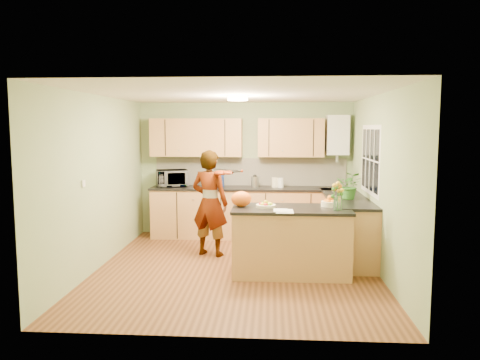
{
  "coord_description": "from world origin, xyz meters",
  "views": [
    {
      "loc": [
        0.5,
        -6.58,
        2.04
      ],
      "look_at": [
        0.02,
        0.5,
        1.24
      ],
      "focal_mm": 35.0,
      "sensor_mm": 36.0,
      "label": 1
    }
  ],
  "objects": [
    {
      "name": "right_counter",
      "position": [
        1.7,
        0.85,
        0.47
      ],
      "size": [
        0.62,
        2.24,
        0.94
      ],
      "color": "#AD7345",
      "rests_on": "floor"
    },
    {
      "name": "papers",
      "position": [
        0.68,
        -0.47,
        0.94
      ],
      "size": [
        0.23,
        0.31,
        0.01
      ],
      "primitive_type": "cube",
      "color": "white",
      "rests_on": "peninsula_island"
    },
    {
      "name": "kettle",
      "position": [
        0.2,
        1.96,
        1.05
      ],
      "size": [
        0.14,
        0.14,
        0.27
      ],
      "rotation": [
        0.0,
        0.0,
        -0.41
      ],
      "color": "#ACACB1",
      "rests_on": "back_counter"
    },
    {
      "name": "violin",
      "position": [
        -0.27,
        0.48,
        1.35
      ],
      "size": [
        0.6,
        0.52,
        0.15
      ],
      "primitive_type": null,
      "rotation": [
        0.17,
        0.0,
        -0.61
      ],
      "color": "#521505",
      "rests_on": "violinist"
    },
    {
      "name": "jar_cream",
      "position": [
        0.56,
        1.99,
        1.03
      ],
      "size": [
        0.14,
        0.14,
        0.18
      ],
      "primitive_type": "cylinder",
      "rotation": [
        0.0,
        0.0,
        0.17
      ],
      "color": "#F6EAC4",
      "rests_on": "back_counter"
    },
    {
      "name": "wall_front",
      "position": [
        0.0,
        -2.25,
        1.25
      ],
      "size": [
        4.0,
        0.02,
        2.5
      ],
      "primitive_type": "cube",
      "color": "#8BA575",
      "rests_on": "floor"
    },
    {
      "name": "boiler",
      "position": [
        1.7,
        2.09,
        1.9
      ],
      "size": [
        0.4,
        0.3,
        0.86
      ],
      "color": "white",
      "rests_on": "wall_back"
    },
    {
      "name": "back_counter",
      "position": [
        0.1,
        1.95,
        0.47
      ],
      "size": [
        3.64,
        0.62,
        0.94
      ],
      "color": "#AD7345",
      "rests_on": "floor"
    },
    {
      "name": "blue_box",
      "position": [
        -0.56,
        1.94,
        1.07
      ],
      "size": [
        0.37,
        0.31,
        0.26
      ],
      "primitive_type": "cube",
      "rotation": [
        0.0,
        0.0,
        -0.26
      ],
      "color": "#203D97",
      "rests_on": "back_counter"
    },
    {
      "name": "splashback",
      "position": [
        0.1,
        2.23,
        1.2
      ],
      "size": [
        3.6,
        0.02,
        0.52
      ],
      "primitive_type": "cube",
      "color": "white",
      "rests_on": "back_counter"
    },
    {
      "name": "violinist",
      "position": [
        -0.47,
        0.7,
        0.84
      ],
      "size": [
        0.72,
        0.59,
        1.69
      ],
      "primitive_type": "imported",
      "rotation": [
        0.0,
        0.0,
        2.79
      ],
      "color": "#DAA285",
      "rests_on": "floor"
    },
    {
      "name": "light_switch",
      "position": [
        -1.99,
        -0.6,
        1.3
      ],
      "size": [
        0.02,
        0.09,
        0.09
      ],
      "primitive_type": "cube",
      "color": "white",
      "rests_on": "wall_left"
    },
    {
      "name": "peninsula_island",
      "position": [
        0.78,
        -0.17,
        0.47
      ],
      "size": [
        1.63,
        0.83,
        0.93
      ],
      "color": "#AD7345",
      "rests_on": "floor"
    },
    {
      "name": "fruit_dish",
      "position": [
        0.43,
        -0.17,
        0.97
      ],
      "size": [
        0.27,
        0.27,
        0.1
      ],
      "color": "#F6EAC4",
      "rests_on": "peninsula_island"
    },
    {
      "name": "ceiling_lamp",
      "position": [
        0.0,
        0.3,
        2.46
      ],
      "size": [
        0.3,
        0.3,
        0.07
      ],
      "color": "#FFEABF",
      "rests_on": "ceiling"
    },
    {
      "name": "jar_white",
      "position": [
        0.67,
        1.96,
        1.03
      ],
      "size": [
        0.12,
        0.12,
        0.18
      ],
      "primitive_type": "cylinder",
      "rotation": [
        0.0,
        0.0,
        -0.02
      ],
      "color": "white",
      "rests_on": "back_counter"
    },
    {
      "name": "flower_vase",
      "position": [
        1.38,
        -0.35,
        1.22
      ],
      "size": [
        0.23,
        0.23,
        0.43
      ],
      "rotation": [
        0.0,
        0.0,
        0.39
      ],
      "color": "silver",
      "rests_on": "peninsula_island"
    },
    {
      "name": "window_right",
      "position": [
        1.99,
        0.6,
        1.55
      ],
      "size": [
        0.01,
        1.3,
        1.05
      ],
      "color": "white",
      "rests_on": "wall_right"
    },
    {
      "name": "microwave",
      "position": [
        -1.35,
        1.98,
        1.09
      ],
      "size": [
        0.65,
        0.55,
        0.31
      ],
      "primitive_type": "imported",
      "rotation": [
        0.0,
        0.0,
        0.35
      ],
      "color": "white",
      "rests_on": "back_counter"
    },
    {
      "name": "floor",
      "position": [
        0.0,
        0.0,
        0.0
      ],
      "size": [
        4.5,
        4.5,
        0.0
      ],
      "primitive_type": "plane",
      "color": "#573019",
      "rests_on": "ground"
    },
    {
      "name": "orange_bag",
      "position": [
        0.08,
        -0.12,
        1.04
      ],
      "size": [
        0.3,
        0.25,
        0.22
      ],
      "primitive_type": "ellipsoid",
      "rotation": [
        0.0,
        0.0,
        0.04
      ],
      "color": "orange",
      "rests_on": "peninsula_island"
    },
    {
      "name": "potted_plant",
      "position": [
        1.7,
        0.61,
        1.15
      ],
      "size": [
        0.47,
        0.44,
        0.42
      ],
      "primitive_type": "imported",
      "rotation": [
        0.0,
        0.0,
        -0.34
      ],
      "color": "#387C29",
      "rests_on": "right_counter"
    },
    {
      "name": "ceiling",
      "position": [
        0.0,
        0.0,
        2.5
      ],
      "size": [
        4.0,
        4.5,
        0.02
      ],
      "primitive_type": "cube",
      "color": "silver",
      "rests_on": "wall_back"
    },
    {
      "name": "wall_left",
      "position": [
        -2.0,
        0.0,
        1.25
      ],
      "size": [
        0.02,
        4.5,
        2.5
      ],
      "primitive_type": "cube",
      "color": "#8BA575",
      "rests_on": "floor"
    },
    {
      "name": "wall_right",
      "position": [
        2.0,
        0.0,
        1.25
      ],
      "size": [
        0.02,
        4.5,
        2.5
      ],
      "primitive_type": "cube",
      "color": "#8BA575",
      "rests_on": "floor"
    },
    {
      "name": "upper_cabinets",
      "position": [
        -0.18,
        2.08,
        1.85
      ],
      "size": [
        3.2,
        0.34,
        0.7
      ],
      "color": "#AD7345",
      "rests_on": "wall_back"
    },
    {
      "name": "orange_bowl",
      "position": [
        1.33,
        -0.02,
        0.99
      ],
      "size": [
        0.25,
        0.25,
        0.15
      ],
      "color": "#F6EAC4",
      "rests_on": "peninsula_island"
    },
    {
      "name": "wall_back",
      "position": [
        0.0,
        2.25,
        1.25
      ],
      "size": [
        4.0,
        0.02,
        2.5
      ],
      "primitive_type": "cube",
      "color": "#8BA575",
      "rests_on": "floor"
    }
  ]
}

